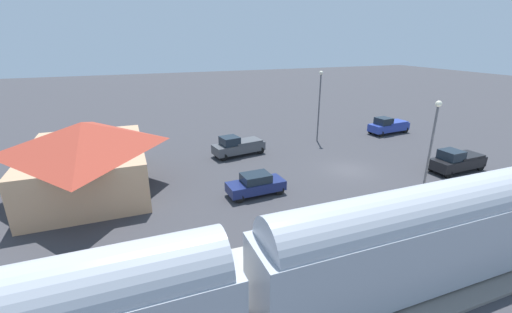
# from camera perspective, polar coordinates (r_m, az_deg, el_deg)

# --- Properties ---
(ground_plane) EXTENTS (200.00, 200.00, 0.00)m
(ground_plane) POSITION_cam_1_polar(r_m,az_deg,el_deg) (32.57, 15.37, -2.21)
(ground_plane) COLOR #38383D
(railway_track) EXTENTS (4.80, 70.00, 0.30)m
(railway_track) POSITION_cam_1_polar(r_m,az_deg,el_deg) (24.09, 35.71, -13.24)
(railway_track) COLOR slate
(railway_track) RESTS_ON ground
(platform) EXTENTS (3.20, 46.00, 0.30)m
(platform) POSITION_cam_1_polar(r_m,az_deg,el_deg) (26.00, 28.51, -9.34)
(platform) COLOR #A8A399
(platform) RESTS_ON ground
(station_building) EXTENTS (12.49, 9.19, 5.60)m
(station_building) POSITION_cam_1_polar(r_m,az_deg,el_deg) (29.60, -26.76, 0.14)
(station_building) COLOR tan
(station_building) RESTS_ON ground
(pedestrian_on_platform) EXTENTS (0.36, 0.36, 1.71)m
(pedestrian_on_platform) POSITION_cam_1_polar(r_m,az_deg,el_deg) (24.39, 25.34, -7.70)
(pedestrian_on_platform) COLOR #23284C
(pedestrian_on_platform) RESTS_ON platform
(pedestrian_waiting_far) EXTENTS (0.36, 0.36, 1.71)m
(pedestrian_waiting_far) POSITION_cam_1_polar(r_m,az_deg,el_deg) (29.97, 35.20, -4.52)
(pedestrian_waiting_far) COLOR brown
(pedestrian_waiting_far) RESTS_ON platform
(pickup_black) EXTENTS (2.20, 5.48, 2.14)m
(pickup_black) POSITION_cam_1_polar(r_m,az_deg,el_deg) (35.84, 30.90, -0.62)
(pickup_black) COLOR black
(pickup_black) RESTS_ON ground
(pickup_blue) EXTENTS (2.42, 5.55, 2.14)m
(pickup_blue) POSITION_cam_1_polar(r_m,az_deg,el_deg) (46.48, 21.51, 4.90)
(pickup_blue) COLOR #283D9E
(pickup_blue) RESTS_ON ground
(sedan_navy) EXTENTS (2.07, 4.59, 1.74)m
(sedan_navy) POSITION_cam_1_polar(r_m,az_deg,el_deg) (26.27, -0.03, -4.72)
(sedan_navy) COLOR navy
(sedan_navy) RESTS_ON ground
(pickup_charcoal) EXTENTS (2.83, 5.65, 2.14)m
(pickup_charcoal) POSITION_cam_1_polar(r_m,az_deg,el_deg) (35.05, -3.12, 1.81)
(pickup_charcoal) COLOR #47494F
(pickup_charcoal) RESTS_ON ground
(light_pole_near_platform) EXTENTS (0.44, 0.44, 7.59)m
(light_pole_near_platform) POSITION_cam_1_polar(r_m,az_deg,el_deg) (27.07, 27.69, 2.53)
(light_pole_near_platform) COLOR #515156
(light_pole_near_platform) RESTS_ON ground
(light_pole_lot_center) EXTENTS (0.44, 0.44, 8.16)m
(light_pole_lot_center) POSITION_cam_1_polar(r_m,az_deg,el_deg) (39.83, 10.73, 9.68)
(light_pole_lot_center) COLOR #515156
(light_pole_lot_center) RESTS_ON ground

